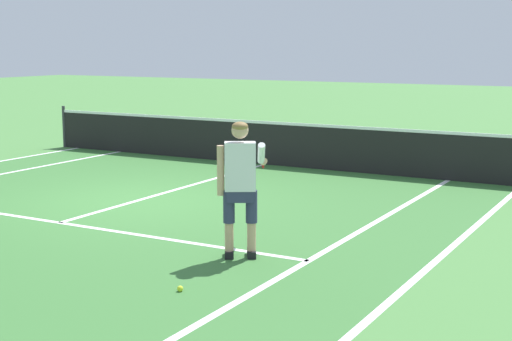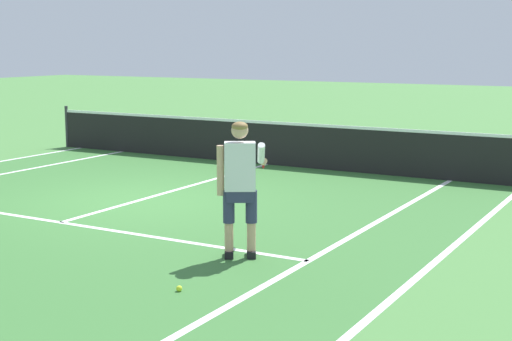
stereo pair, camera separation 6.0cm
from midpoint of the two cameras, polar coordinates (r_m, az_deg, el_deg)
The scene contains 9 objects.
ground_plane at distance 13.11m, azimuth -8.54°, elevation -2.21°, with size 80.00×80.00×0.00m, color #477F3D.
court_inner_surface at distance 12.55m, azimuth -10.62°, elevation -2.79°, with size 10.98×10.81×0.00m, color #387033.
line_service at distance 11.68m, azimuth -14.42°, elevation -3.83°, with size 8.23×0.10×0.01m, color white.
line_centre_service at distance 14.10m, azimuth -5.37°, elevation -1.30°, with size 0.10×6.40×0.01m, color white.
line_singles_right at distance 10.43m, azimuth 7.00°, elevation -5.19°, with size 0.10×10.41×0.01m, color white.
line_doubles_right at distance 10.00m, azimuth 14.32°, elevation -6.06°, with size 0.10×10.41×0.01m, color white.
tennis_net at distance 16.71m, azimuth 0.91°, elevation 2.15°, with size 11.96×0.08×1.07m.
tennis_player at distance 9.31m, azimuth -0.99°, elevation -0.69°, with size 0.55×1.22×1.71m.
tennis_ball_near_feet at distance 8.28m, azimuth -5.62°, elevation -8.88°, with size 0.07×0.07×0.07m, color #CCE02D.
Camera 2 is at (8.00, -10.05, 2.64)m, focal length 52.87 mm.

